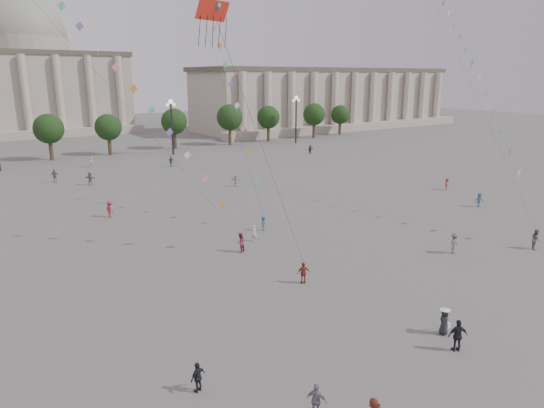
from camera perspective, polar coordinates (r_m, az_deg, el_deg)
ground at (r=32.52m, az=13.98°, el=-12.95°), size 360.00×360.00×0.00m
hall_east at (r=148.78m, az=6.64°, el=12.22°), size 84.00×26.22×17.20m
hall_central at (r=149.57m, az=-26.53°, el=13.06°), size 48.30×34.30×35.50m
tree_row at (r=99.65m, az=-21.57°, el=8.32°), size 137.12×5.12×8.00m
lamp_post_mid_east at (r=96.43m, az=-11.75°, el=10.02°), size 2.00×0.90×10.65m
lamp_post_far_east at (r=111.44m, az=2.86°, el=10.91°), size 2.00×0.90×10.65m
person_crowd_0 at (r=84.21m, az=-11.80°, el=4.93°), size 1.05×0.45×1.79m
person_crowd_4 at (r=87.70m, az=-20.41°, el=4.66°), size 1.55×1.38×1.71m
person_crowd_6 at (r=44.80m, az=20.67°, el=-4.34°), size 1.37×1.03×1.88m
person_crowd_7 at (r=67.71m, az=-4.28°, el=2.78°), size 1.41×1.47×1.67m
person_crowd_8 at (r=69.59m, az=19.88°, el=2.23°), size 1.17×1.13×1.61m
person_crowd_9 at (r=97.02m, az=4.51°, el=6.43°), size 1.61×0.72×1.68m
person_crowd_12 at (r=73.02m, az=-20.62°, el=2.82°), size 1.58×1.63×1.86m
person_crowd_13 at (r=45.14m, az=-2.15°, el=-3.45°), size 0.66×0.65×1.54m
person_crowd_14 at (r=61.77m, az=23.20°, el=0.43°), size 1.24×0.98×1.68m
person_crowd_16 at (r=76.80m, az=-24.22°, el=3.04°), size 1.17×0.62×1.91m
person_crowd_17 at (r=55.60m, az=-18.55°, el=-0.57°), size 0.95×1.29×1.79m
tourist_0 at (r=36.23m, az=3.73°, el=-8.09°), size 1.04×0.70×1.65m
tourist_1 at (r=29.77m, az=21.02°, el=-14.25°), size 1.18×0.95×1.88m
tourist_3 at (r=23.55m, az=5.24°, el=-22.02°), size 0.86×1.02×1.63m
tourist_4 at (r=25.19m, az=-8.70°, el=-19.48°), size 0.99×0.67×1.57m
kite_flyer_0 at (r=42.40m, az=-3.74°, el=-4.54°), size 1.06×0.98×1.76m
kite_flyer_1 at (r=48.14m, az=-1.00°, el=-2.29°), size 1.10×1.06×1.50m
kite_flyer_2 at (r=49.02m, az=28.63°, el=-3.65°), size 1.12×1.09×1.82m
hat_person at (r=31.28m, az=19.61°, el=-12.82°), size 0.94×0.83×1.69m
dragon_kite at (r=28.18m, az=-6.82°, el=19.97°), size 4.97×1.32×18.46m
kite_train_east at (r=69.73m, az=19.76°, el=20.33°), size 24.67×39.74×61.29m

